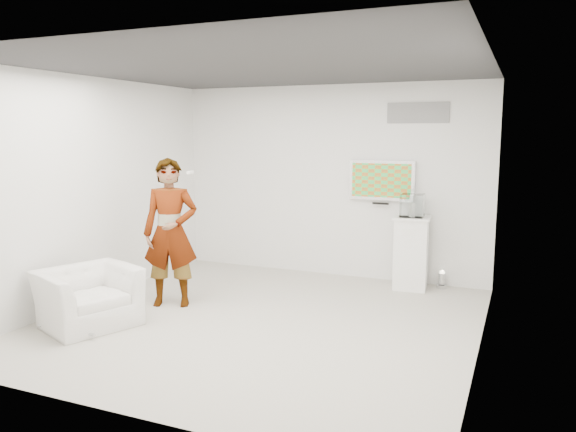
% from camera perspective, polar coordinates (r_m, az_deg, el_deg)
% --- Properties ---
extents(room, '(5.01, 5.01, 3.00)m').
position_cam_1_polar(room, '(6.60, -2.77, 1.80)').
color(room, '#ACA69D').
rests_on(room, ground).
extents(tv, '(1.00, 0.08, 0.60)m').
position_cam_1_polar(tv, '(8.62, 9.51, 3.61)').
color(tv, silver).
rests_on(tv, room).
extents(logo_decal, '(0.90, 0.02, 0.30)m').
position_cam_1_polar(logo_decal, '(8.53, 13.06, 10.18)').
color(logo_decal, slate).
rests_on(logo_decal, room).
extents(person, '(0.83, 0.70, 1.94)m').
position_cam_1_polar(person, '(7.48, -11.84, -1.67)').
color(person, white).
rests_on(person, room).
extents(armchair, '(1.24, 1.32, 0.68)m').
position_cam_1_polar(armchair, '(7.09, -19.65, -7.78)').
color(armchair, white).
rests_on(armchair, room).
extents(pedestal, '(0.56, 0.56, 1.06)m').
position_cam_1_polar(pedestal, '(8.39, 12.38, -3.66)').
color(pedestal, white).
rests_on(pedestal, room).
extents(floor_uplight, '(0.20, 0.20, 0.25)m').
position_cam_1_polar(floor_uplight, '(8.59, 15.36, -6.26)').
color(floor_uplight, silver).
rests_on(floor_uplight, room).
extents(vitrine, '(0.34, 0.34, 0.33)m').
position_cam_1_polar(vitrine, '(8.27, 12.54, 1.05)').
color(vitrine, white).
rests_on(vitrine, pedestal).
extents(console, '(0.10, 0.16, 0.21)m').
position_cam_1_polar(console, '(8.28, 12.52, 0.65)').
color(console, white).
rests_on(console, pedestal).
extents(wii_remote, '(0.06, 0.15, 0.04)m').
position_cam_1_polar(wii_remote, '(7.48, -9.91, 4.38)').
color(wii_remote, white).
rests_on(wii_remote, person).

